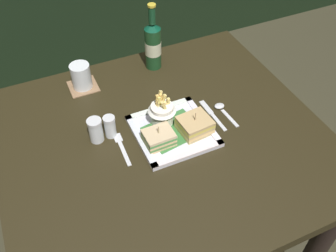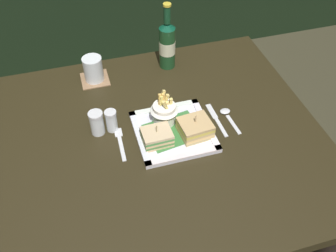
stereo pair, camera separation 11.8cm
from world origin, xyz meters
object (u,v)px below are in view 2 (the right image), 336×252
fries_cup (164,110)px  salt_shaker (97,124)px  fork (120,142)px  square_plate (173,132)px  spoon (227,114)px  dining_table (163,160)px  pepper_shaker (112,122)px  beer_bottle (167,44)px  knife (216,118)px  sandwich_half_right (195,128)px  water_glass (93,70)px  sandwich_half_left (157,137)px

fries_cup → salt_shaker: 0.22m
fork → square_plate: bearing=-2.8°
spoon → square_plate: bearing=-172.0°
dining_table → pepper_shaker: 0.23m
dining_table → fries_cup: 0.19m
beer_bottle → knife: bearing=-77.4°
sandwich_half_right → fork: bearing=170.8°
pepper_shaker → knife: bearing=-8.0°
dining_table → beer_bottle: bearing=71.7°
dining_table → pepper_shaker: pepper_shaker is taller
pepper_shaker → spoon: bearing=-6.6°
beer_bottle → water_glass: bearing=-177.9°
square_plate → spoon: 0.20m
beer_bottle → spoon: 0.36m
fork → pepper_shaker: size_ratio=1.82×
sandwich_half_left → fork: (-0.11, 0.04, -0.03)m
sandwich_half_left → fries_cup: (0.05, 0.08, 0.03)m
fork → salt_shaker: (-0.06, 0.06, 0.03)m
salt_shaker → pepper_shaker: (0.05, 0.00, -0.00)m
sandwich_half_right → water_glass: size_ratio=1.14×
beer_bottle → salt_shaker: size_ratio=3.10×
square_plate → sandwich_half_right: (0.06, -0.03, 0.03)m
dining_table → fork: size_ratio=7.29×
water_glass → salt_shaker: size_ratio=1.10×
square_plate → fork: (-0.17, 0.01, -0.01)m
square_plate → sandwich_half_left: (-0.06, -0.03, 0.03)m
square_plate → sandwich_half_left: bearing=-154.7°
knife → salt_shaker: salt_shaker is taller
knife → fries_cup: bearing=171.2°
square_plate → spoon: (0.20, 0.03, -0.00)m
dining_table → knife: 0.23m
fries_cup → water_glass: fries_cup is taller
water_glass → spoon: 0.51m
sandwich_half_left → dining_table: bearing=44.4°
dining_table → square_plate: bearing=7.9°
water_glass → knife: size_ratio=0.58×
spoon → salt_shaker: size_ratio=1.48×
spoon → pepper_shaker: 0.38m
sandwich_half_left → pepper_shaker: sandwich_half_left is taller
sandwich_half_left → fork: 0.12m
sandwich_half_right → pepper_shaker: sandwich_half_right is taller
sandwich_half_left → sandwich_half_right: 0.12m
square_plate → beer_bottle: 0.37m
fork → sandwich_half_right: bearing=-9.2°
spoon → water_glass: bearing=141.6°
sandwich_half_right → beer_bottle: size_ratio=0.41×
knife → pepper_shaker: pepper_shaker is taller
spoon → fork: bearing=-177.0°
pepper_shaker → water_glass: bearing=93.5°
dining_table → sandwich_half_right: bearing=-13.6°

